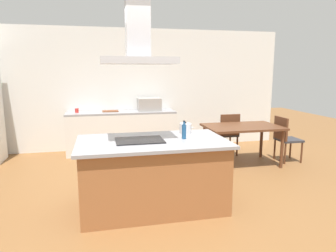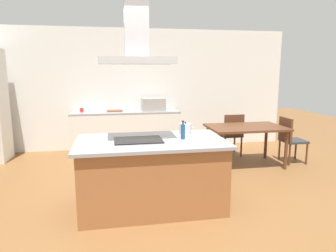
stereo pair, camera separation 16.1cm
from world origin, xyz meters
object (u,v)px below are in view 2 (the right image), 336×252
tea_kettle (185,128)px  range_hood (136,43)px  countertop_microwave (153,104)px  chair_at_right_end (290,137)px  coffee_mug_red (82,110)px  chair_facing_back_wall (232,132)px  cooktop (138,140)px  olive_oil_bottle (183,131)px  dining_table (246,131)px  cutting_board (115,111)px

tea_kettle → range_hood: range_hood is taller
countertop_microwave → chair_at_right_end: bearing=-29.9°
tea_kettle → coffee_mug_red: (-1.65, 2.58, -0.03)m
tea_kettle → countertop_microwave: 2.56m
chair_facing_back_wall → range_hood: 3.41m
cooktop → olive_oil_bottle: olive_oil_bottle is taller
tea_kettle → cooktop: bearing=-154.7°
tea_kettle → chair_facing_back_wall: 2.35m
olive_oil_bottle → countertop_microwave: countertop_microwave is taller
coffee_mug_red → chair_at_right_end: coffee_mug_red is taller
coffee_mug_red → dining_table: (3.09, -1.44, -0.28)m
cooktop → chair_at_right_end: cooktop is taller
dining_table → range_hood: 2.96m
cooktop → coffee_mug_red: coffee_mug_red is taller
tea_kettle → range_hood: bearing=-154.7°
countertop_microwave → chair_facing_back_wall: bearing=-25.9°
cutting_board → range_hood: range_hood is taller
cooktop → chair_at_right_end: size_ratio=0.67×
chair_facing_back_wall → range_hood: (-2.13, -2.13, 1.59)m
cutting_board → chair_facing_back_wall: 2.56m
cooktop → dining_table: size_ratio=0.43×
coffee_mug_red → dining_table: bearing=-25.0°
cooktop → chair_at_right_end: bearing=25.6°
coffee_mug_red → range_hood: range_hood is taller
coffee_mug_red → cooktop: bearing=-71.8°
cooktop → coffee_mug_red: bearing=108.2°
cooktop → countertop_microwave: (0.58, 2.88, 0.13)m
olive_oil_bottle → countertop_microwave: 2.89m
cutting_board → range_hood: (0.26, -2.93, 1.19)m
countertop_microwave → cutting_board: (-0.84, 0.05, -0.13)m
coffee_mug_red → dining_table: coffee_mug_red is taller
tea_kettle → coffee_mug_red: tea_kettle is taller
countertop_microwave → chair_at_right_end: (2.47, -1.42, -0.53)m
chair_facing_back_wall → tea_kettle: bearing=-128.7°
cooktop → dining_table: 2.60m
countertop_microwave → range_hood: 3.12m
cutting_board → cooktop: bearing=-84.9°
olive_oil_bottle → dining_table: olive_oil_bottle is taller
coffee_mug_red → cutting_board: (0.70, 0.03, -0.04)m
tea_kettle → coffee_mug_red: bearing=122.7°
cooktop → countertop_microwave: 2.94m
olive_oil_bottle → range_hood: (-0.58, 0.01, 1.10)m
coffee_mug_red → chair_at_right_end: (4.01, -1.44, -0.44)m
countertop_microwave → cooktop: bearing=-101.5°
olive_oil_bottle → cooktop: bearing=178.7°
coffee_mug_red → countertop_microwave: bearing=-0.9°
dining_table → chair_at_right_end: chair_at_right_end is taller
cutting_board → tea_kettle: bearing=-69.8°
tea_kettle → chair_facing_back_wall: (1.44, 1.80, -0.46)m
countertop_microwave → range_hood: (-0.58, -2.88, 1.06)m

